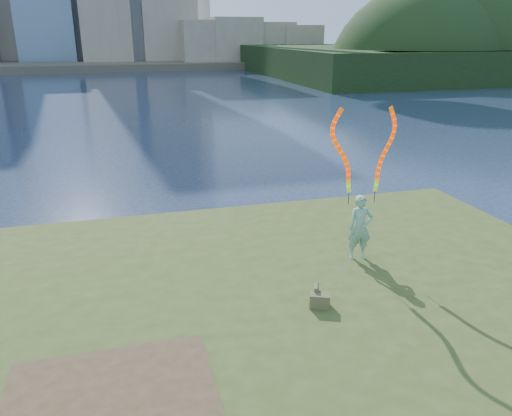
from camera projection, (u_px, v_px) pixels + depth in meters
name	position (u px, v px, depth m)	size (l,w,h in m)	color
ground	(216.00, 320.00, 11.10)	(320.00, 320.00, 0.00)	#18243C
grassy_knoll	(240.00, 371.00, 8.90)	(20.00, 18.00, 0.80)	#374619
dirt_patch	(111.00, 408.00, 7.37)	(3.20, 3.00, 0.02)	#47331E
far_shore	(120.00, 62.00, 97.15)	(320.00, 40.00, 1.20)	#4A4536
wooded_hill	(505.00, 71.00, 80.64)	(78.00, 50.00, 63.00)	black
woman_with_ribbons	(362.00, 203.00, 11.85)	(2.03, 0.48, 3.99)	#1F7146
canvas_bag	(320.00, 299.00, 10.06)	(0.48, 0.54, 0.38)	#474E29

